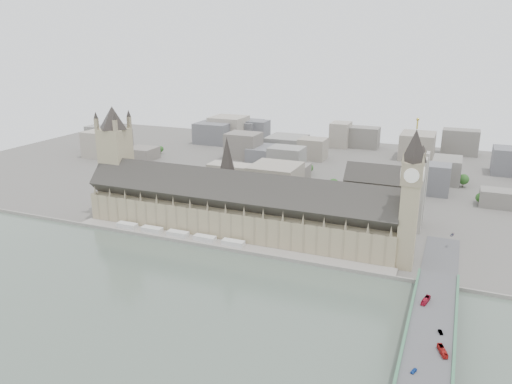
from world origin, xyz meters
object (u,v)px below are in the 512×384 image
at_px(victoria_tower, 116,156).
at_px(car_silver, 440,332).
at_px(red_bus_north, 426,300).
at_px(westminster_abbey, 386,196).
at_px(car_blue, 414,371).
at_px(palace_of_westminster, 235,208).
at_px(elizabeth_tower, 411,190).
at_px(car_approach, 452,235).
at_px(westminster_bridge, 430,339).
at_px(red_bus_south, 442,351).

relative_size(victoria_tower, car_silver, 23.11).
distance_m(victoria_tower, red_bus_north, 294.57).
height_order(westminster_abbey, car_blue, westminster_abbey).
xyz_separation_m(palace_of_westminster, red_bus_north, (157.05, -77.42, -10.96)).
xyz_separation_m(westminster_abbey, car_silver, (55.87, -182.80, -14.12)).
xyz_separation_m(elizabeth_tower, victoria_tower, (-260.00, 18.00, -2.88)).
bearing_deg(car_silver, car_approach, 67.76).
height_order(elizabeth_tower, victoria_tower, elizabeth_tower).
bearing_deg(westminster_abbey, palace_of_westminster, -145.83).
distance_m(elizabeth_tower, westminster_bridge, 111.81).
relative_size(palace_of_westminster, westminster_bridge, 0.82).
distance_m(elizabeth_tower, red_bus_south, 126.70).
distance_m(elizabeth_tower, car_approach, 74.77).
distance_m(red_bus_south, car_approach, 163.66).
bearing_deg(westminster_bridge, car_approach, 87.69).
relative_size(palace_of_westminster, westminster_abbey, 3.90).
distance_m(palace_of_westminster, westminster_bridge, 195.05).
relative_size(elizabeth_tower, victoria_tower, 1.07).
height_order(westminster_bridge, westminster_abbey, westminster_abbey).
xyz_separation_m(car_blue, car_silver, (9.73, 38.26, -0.02)).
xyz_separation_m(westminster_abbey, car_blue, (46.14, -221.06, -14.10)).
distance_m(red_bus_north, car_blue, 68.34).
bearing_deg(victoria_tower, car_blue, -28.59).
xyz_separation_m(elizabeth_tower, car_blue, (19.06, -134.06, -47.10)).
bearing_deg(car_silver, westminster_abbey, 85.17).
bearing_deg(red_bus_north, westminster_abbey, 120.13).
distance_m(red_bus_south, car_silver, 18.17).
distance_m(elizabeth_tower, red_bus_north, 82.64).
height_order(westminster_abbey, red_bus_south, westminster_abbey).
bearing_deg(car_blue, victoria_tower, 172.64).
relative_size(victoria_tower, car_blue, 23.19).
height_order(westminster_bridge, red_bus_north, red_bus_north).
relative_size(westminster_bridge, westminster_abbey, 4.78).
bearing_deg(red_bus_north, car_approach, 97.98).
height_order(elizabeth_tower, red_bus_north, elizabeth_tower).
relative_size(westminster_abbey, car_silver, 15.72).
relative_size(red_bus_south, car_blue, 2.40).
relative_size(palace_of_westminster, car_silver, 61.25).
height_order(westminster_bridge, red_bus_south, red_bus_south).
bearing_deg(westminster_abbey, car_approach, -33.18).
height_order(westminster_abbey, red_bus_north, westminster_abbey).
relative_size(car_silver, car_approach, 0.89).
xyz_separation_m(victoria_tower, westminster_bridge, (284.00, -113.50, -50.08)).
relative_size(westminster_abbey, car_blue, 15.77).
bearing_deg(car_silver, victoria_tower, 136.66).
xyz_separation_m(elizabeth_tower, red_bus_north, (19.05, -65.72, -46.34)).
height_order(victoria_tower, westminster_abbey, victoria_tower).
bearing_deg(elizabeth_tower, car_blue, -81.91).
distance_m(red_bus_north, red_bus_south, 49.50).
bearing_deg(car_silver, elizabeth_tower, 84.90).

